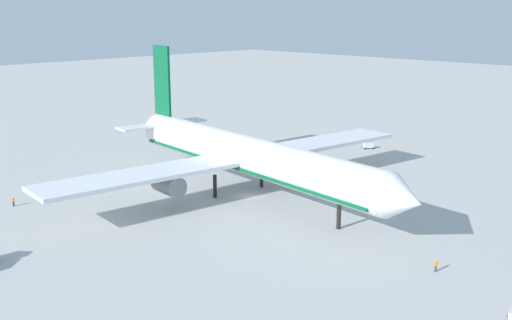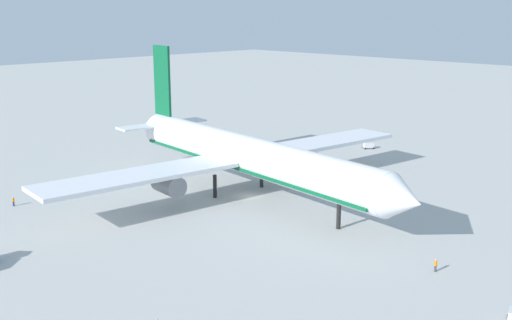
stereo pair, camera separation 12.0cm
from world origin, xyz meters
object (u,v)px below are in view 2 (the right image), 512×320
Objects in this scene: baggage_cart_0 at (369,145)px; ground_worker_2 at (436,265)px; airliner at (245,155)px; ground_worker_0 at (13,201)px; traffic_cone_2 at (230,141)px.

ground_worker_2 is (49.17, -55.39, 0.08)m from baggage_cart_0.
airliner is at bearing -82.35° from baggage_cart_0.
ground_worker_0 is 3.04× the size of traffic_cone_2.
baggage_cart_0 is at bearing 32.22° from traffic_cone_2.
baggage_cart_0 is at bearing 78.25° from ground_worker_0.
ground_worker_0 is 0.96× the size of ground_worker_2.
traffic_cone_2 is (-29.77, -18.76, -0.53)m from baggage_cart_0.
traffic_cone_2 is at bearing 101.45° from ground_worker_0.
airliner reaches higher than traffic_cone_2.
ground_worker_0 is at bearing -125.34° from airliner.
baggage_cart_0 reaches higher than traffic_cone_2.
airliner reaches higher than ground_worker_0.
ground_worker_0 is (-17.01, -81.78, 0.05)m from baggage_cart_0.
traffic_cone_2 is (-36.30, 29.82, -7.21)m from airliner.
ground_worker_0 reaches higher than baggage_cart_0.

